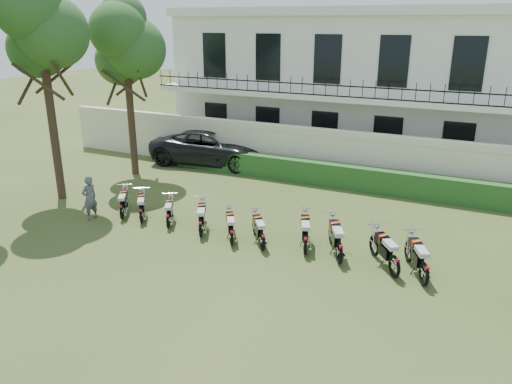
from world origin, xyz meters
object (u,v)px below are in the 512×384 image
Objects in this scene: motorcycle_1 at (141,212)px; motorcycle_4 at (232,233)px; tree_west_near at (126,42)px; motorcycle_2 at (168,217)px; motorcycle_3 at (201,224)px; motorcycle_5 at (262,237)px; motorcycle_8 at (395,261)px; inspector at (90,198)px; tree_west_mid at (40,24)px; motorcycle_0 at (121,208)px; motorcycle_6 at (305,240)px; motorcycle_9 at (425,269)px; suv at (213,147)px; motorcycle_7 at (340,248)px.

motorcycle_4 is at bearing -38.51° from motorcycle_1.
tree_west_near is 10.78m from motorcycle_4.
motorcycle_1 is 1.11m from motorcycle_2.
motorcycle_3 is 1.12× the size of motorcycle_5.
motorcycle_3 is 1.00× the size of motorcycle_8.
motorcycle_2 is at bearing 109.34° from inspector.
tree_west_mid is 7.29m from motorcycle_0.
motorcycle_6 is (4.94, 0.13, 0.07)m from motorcycle_2.
motorcycle_3 is 1.07× the size of inspector.
tree_west_near is 8.33m from motorcycle_1.
inspector reaches higher than motorcycle_3.
motorcycle_9 is (14.16, -1.02, -6.15)m from tree_west_mid.
motorcycle_9 is (5.84, 0.02, 0.07)m from motorcycle_4.
motorcycle_2 is (1.97, 0.05, -0.02)m from motorcycle_0.
tree_west_mid reaches higher than motorcycle_6.
suv reaches higher than motorcycle_9.
tree_west_mid is 10.44m from motorcycle_4.
motorcycle_8 is at bearing 146.13° from motorcycle_9.
motorcycle_7 is (2.40, 0.18, 0.07)m from motorcycle_5.
motorcycle_0 is at bearing 141.98° from motorcycle_5.
motorcycle_1 is 0.88× the size of motorcycle_8.
motorcycle_4 is (7.82, -5.04, -5.44)m from tree_west_near.
suv is (-2.80, 7.82, 0.42)m from motorcycle_2.
inspector is at bearing 171.61° from suv.
motorcycle_5 is 1.32m from motorcycle_6.
motorcycle_4 is 1.03m from motorcycle_5.
tree_west_near is 4.64× the size of motorcycle_8.
motorcycle_3 is (1.41, -0.15, 0.05)m from motorcycle_2.
motorcycle_1 is 9.57m from motorcycle_9.
motorcycle_6 reaches higher than motorcycle_1.
inspector is (-1.05, -0.42, 0.34)m from motorcycle_0.
motorcycle_2 is 0.80× the size of motorcycle_6.
tree_west_mid reaches higher than motorcycle_4.
motorcycle_2 is 8.47m from motorcycle_9.
inspector is at bearing 155.95° from motorcycle_7.
motorcycle_4 is (4.59, -0.23, -0.00)m from motorcycle_0.
motorcycle_3 is 7.06m from motorcycle_9.
motorcycle_1 is at bearing -9.95° from tree_west_mid.
motorcycle_7 is (11.74, -0.77, -6.14)m from tree_west_mid.
suv is at bearing 67.21° from motorcycle_1.
motorcycle_0 is 1.02× the size of motorcycle_5.
tree_west_near reaches higher than motorcycle_7.
inspector is (-3.02, -0.47, 0.37)m from motorcycle_2.
motorcycle_5 is at bearing 157.34° from motorcycle_7.
motorcycle_0 is 1.03× the size of motorcycle_1.
suv reaches higher than motorcycle_1.
suv reaches higher than inspector.
tree_west_mid is 14.73m from motorcycle_8.
motorcycle_1 is 0.99× the size of motorcycle_5.
motorcycle_2 is 0.25× the size of suv.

